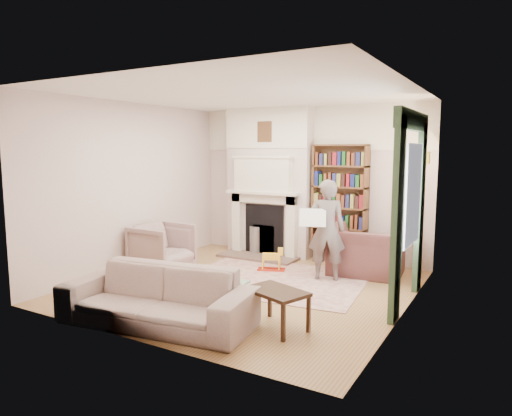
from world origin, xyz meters
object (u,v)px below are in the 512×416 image
Objects in this scene: coffee_table at (276,309)px; rocking_horse at (271,259)px; man_reading at (327,230)px; paraffin_heater at (256,240)px; sofa at (157,297)px; bookcase at (340,197)px; armchair_left at (162,247)px; armchair_reading at (366,251)px.

rocking_horse is (-1.20, 2.15, -0.02)m from coffee_table.
man_reading is 2.13m from paraffin_heater.
sofa reaches higher than coffee_table.
bookcase is at bearing 7.83° from paraffin_heater.
paraffin_heater is at bearing -172.17° from bookcase.
rocking_horse is at bearing -61.10° from armchair_left.
paraffin_heater is at bearing 143.09° from coffee_table.
rocking_horse is (-1.43, -0.57, -0.19)m from armchair_reading.
paraffin_heater is at bearing -15.35° from armchair_reading.
sofa is at bearing -139.15° from armchair_left.
bookcase is 1.18× the size of man_reading.
sofa is 2.73m from rocking_horse.
sofa reaches higher than rocking_horse.
bookcase reaches higher than sofa.
rocking_horse is at bearing -122.84° from bookcase.
sofa is (1.57, -1.87, -0.06)m from armchair_left.
coffee_table is 2.46m from rocking_horse.
sofa is at bearing 60.03° from armchair_reading.
armchair_reading is 2.31m from paraffin_heater.
man_reading is at bearing -22.95° from rocking_horse.
coffee_table is (2.82, -1.29, -0.17)m from armchair_left.
man_reading is (-0.45, -0.60, 0.40)m from armchair_reading.
man_reading is 1.14m from rocking_horse.
coffee_table is at bearing -113.73° from armchair_left.
armchair_reading is at bearing 57.42° from sofa.
man_reading is at bearing 60.70° from sofa.
bookcase reaches higher than paraffin_heater.
armchair_left reaches higher than sofa.
rocking_horse is at bearing 80.49° from sofa.
sofa is 3.77m from paraffin_heater.
bookcase is 1.28m from man_reading.
bookcase is 2.14× the size of armchair_left.
armchair_reading is 0.76× the size of man_reading.
sofa is at bearing 47.96° from man_reading.
armchair_left is 0.55× the size of man_reading.
coffee_table is (0.45, -3.32, -0.95)m from bookcase.
man_reading is at bearing -79.54° from bookcase.
armchair_reading reaches higher than paraffin_heater.
rocking_horse is (-0.76, -1.17, -0.97)m from bookcase.
man_reading is (0.22, -1.20, -0.39)m from bookcase.
rocking_horse is at bearing 15.96° from armchair_reading.
bookcase is 3.36× the size of paraffin_heater.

